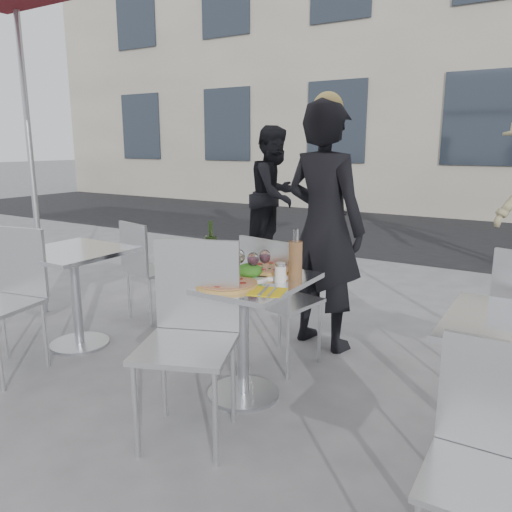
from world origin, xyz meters
The scene contains 23 objects.
ground centered at (0.00, 0.00, 0.00)m, with size 80.00×80.00×0.00m, color slate.
street_asphalt centered at (0.00, 6.50, 0.00)m, with size 24.00×5.00×0.00m, color black.
main_table centered at (0.00, 0.00, 0.54)m, with size 0.72×0.72×0.75m.
side_table_left centered at (-1.50, 0.00, 0.54)m, with size 0.72×0.72×0.75m.
chair_far centered at (-0.03, 0.44, 0.54)m, with size 0.49×0.50×0.92m.
chair_near centered at (-0.03, -0.44, 0.60)m, with size 0.61×0.62×1.02m.
side_chair_lfar centered at (-1.45, 0.70, 0.52)m, with size 0.48×0.49×0.87m.
side_chair_lnear centered at (-1.55, -0.49, 0.57)m, with size 0.51×0.52×0.96m.
side_chair_rnear centered at (1.43, -0.67, 0.51)m, with size 0.40×0.41×0.86m.
woman_diner centered at (0.07, 1.00, 0.91)m, with size 0.66×0.44×1.82m, color black.
pedestrian_a centered at (-1.64, 3.28, 0.87)m, with size 0.85×0.66×1.74m, color black.
pizza_near centered at (0.02, -0.19, 0.76)m, with size 0.35×0.35×0.02m.
pizza_far centered at (0.07, 0.20, 0.77)m, with size 0.36×0.36×0.03m.
salad_plate centered at (0.04, 0.01, 0.79)m, with size 0.22×0.22×0.09m.
wine_bottle centered at (-0.31, 0.11, 0.86)m, with size 0.07×0.08×0.29m.
carafe centered at (0.27, 0.14, 0.87)m, with size 0.08×0.08×0.29m.
sugar_shaker centered at (0.23, 0.04, 0.80)m, with size 0.06×0.06×0.11m.
wineglass_white_a centered at (-0.07, 0.02, 0.86)m, with size 0.07×0.07×0.16m.
wineglass_white_b centered at (-0.04, 0.03, 0.86)m, with size 0.07×0.07×0.16m.
wineglass_red_a centered at (0.07, 0.01, 0.86)m, with size 0.07×0.07×0.16m.
wineglass_red_b centered at (0.09, 0.11, 0.86)m, with size 0.07×0.07×0.16m.
napkin_left centered at (-0.27, -0.24, 0.75)m, with size 0.19×0.20×0.01m.
napkin_right centered at (0.27, -0.17, 0.75)m, with size 0.22×0.22×0.01m.
Camera 1 is at (1.54, -2.35, 1.51)m, focal length 35.00 mm.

